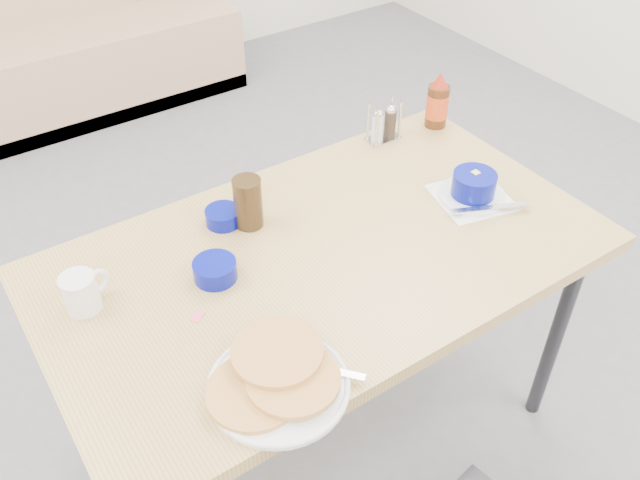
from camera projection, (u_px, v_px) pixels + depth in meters
booth_bench at (53, 48)px, 3.56m from camera, size 1.90×0.56×1.22m
dining_table at (325, 270)px, 1.73m from camera, size 1.40×0.80×0.76m
pancake_plate at (277, 380)px, 1.36m from camera, size 0.31×0.29×0.05m
coffee_mug at (82, 291)px, 1.52m from camera, size 0.12×0.08×0.09m
grits_setting at (473, 188)px, 1.84m from camera, size 0.23×0.25×0.08m
creamer_bowl at (223, 217)px, 1.77m from camera, size 0.09×0.09×0.04m
butter_bowl at (215, 270)px, 1.61m from camera, size 0.10×0.10×0.05m
amber_tumbler at (248, 203)px, 1.73m from camera, size 0.09×0.09×0.14m
condiment_caddy at (384, 126)px, 2.07m from camera, size 0.11×0.06×0.13m
syrup_bottle at (437, 103)px, 2.11m from camera, size 0.07×0.07×0.18m
sugar_wrapper at (198, 316)px, 1.52m from camera, size 0.04×0.04×0.00m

